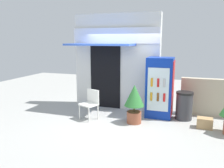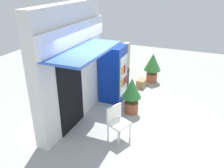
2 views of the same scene
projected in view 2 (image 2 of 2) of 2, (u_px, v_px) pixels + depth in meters
The scene contains 9 objects.
ground at pixel (127, 124), 6.51m from camera, with size 16.00×16.00×0.00m, color #A3A39E.
storefront_building at pixel (71, 66), 6.07m from camera, with size 2.92×1.28×3.16m.
drink_cooler at pixel (114, 74), 7.50m from camera, with size 0.78×0.74×1.80m.
plastic_chair at pixel (117, 120), 5.76m from camera, with size 0.60×0.56×0.87m.
potted_plant_near_shop at pixel (132, 93), 6.82m from camera, with size 0.56×0.56×1.09m.
potted_plant_curbside at pixel (153, 65), 8.90m from camera, with size 0.64×0.64×1.11m.
trash_bin at pixel (122, 79), 8.30m from camera, with size 0.49×0.49×0.82m.
stone_boundary_wall at pixel (117, 63), 9.35m from camera, with size 2.43×0.24×1.15m, color #B7AD93.
cardboard_box at pixel (141, 83), 8.68m from camera, with size 0.40×0.27×0.28m, color tan.
Camera 2 is at (-5.22, -1.71, 3.70)m, focal length 37.86 mm.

